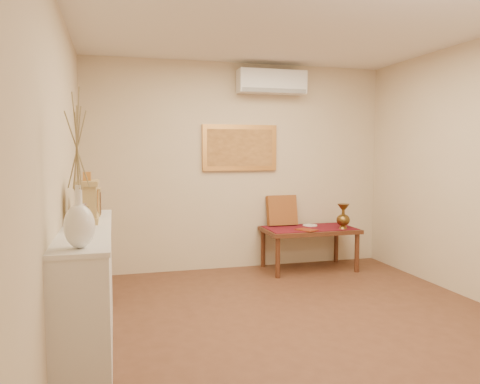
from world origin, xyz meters
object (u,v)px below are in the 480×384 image
object	(u,v)px
low_table	(309,233)
display_ledge	(88,289)
mantel_clock	(88,201)
white_vase	(78,168)
wooden_chest	(92,202)
brass_urn_tall	(343,213)

from	to	relation	value
low_table	display_ledge	bearing A→B (deg)	-144.90
mantel_clock	low_table	size ratio (longest dim) A/B	0.34
white_vase	low_table	bearing A→B (deg)	45.53
wooden_chest	low_table	world-z (taller)	wooden_chest
wooden_chest	display_ledge	bearing A→B (deg)	-91.79
brass_urn_tall	wooden_chest	xyz separation A→B (m)	(-3.04, -1.06, 0.35)
brass_urn_tall	low_table	bearing A→B (deg)	153.05
brass_urn_tall	display_ledge	xyz separation A→B (m)	(-3.06, -1.68, -0.26)
low_table	white_vase	bearing A→B (deg)	-134.47
white_vase	low_table	distance (m)	3.93
display_ledge	mantel_clock	size ratio (longest dim) A/B	4.93
display_ledge	wooden_chest	xyz separation A→B (m)	(0.02, 0.62, 0.61)
display_ledge	low_table	size ratio (longest dim) A/B	1.68
white_vase	wooden_chest	distance (m)	1.50
display_ledge	wooden_chest	size ratio (longest dim) A/B	8.28
mantel_clock	wooden_chest	size ratio (longest dim) A/B	1.68
mantel_clock	low_table	bearing A→B (deg)	32.03
wooden_chest	low_table	distance (m)	3.00
white_vase	display_ledge	bearing A→B (deg)	90.66
brass_urn_tall	display_ledge	bearing A→B (deg)	-151.17
white_vase	wooden_chest	size ratio (longest dim) A/B	3.90
white_vase	brass_urn_tall	size ratio (longest dim) A/B	2.41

